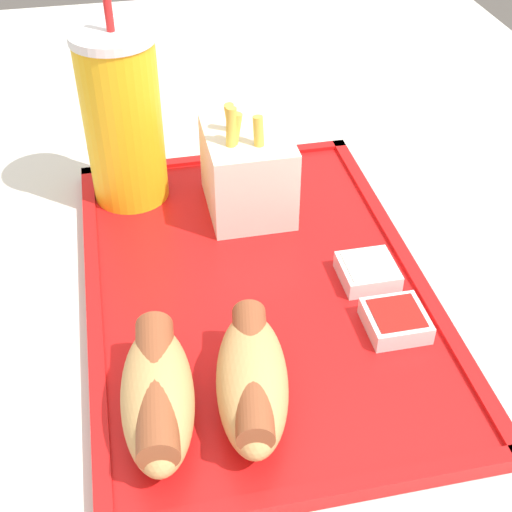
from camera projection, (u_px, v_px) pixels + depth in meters
The scene contains 8 objects.
dining_table at pixel (279, 506), 0.85m from camera, with size 1.43×0.91×0.72m.
food_tray at pixel (256, 288), 0.60m from camera, with size 0.42×0.28×0.01m.
soda_cup at pixel (123, 118), 0.65m from camera, with size 0.07×0.07×0.20m.
hot_dog_far at pixel (157, 394), 0.47m from camera, with size 0.13×0.06×0.05m.
hot_dog_near at pixel (252, 379), 0.48m from camera, with size 0.13×0.07×0.05m.
fries_carton at pixel (247, 170), 0.66m from camera, with size 0.10×0.08×0.11m.
sauce_cup_mayo at pixel (368, 271), 0.60m from camera, with size 0.05×0.05×0.02m.
sauce_cup_ketchup at pixel (396, 320), 0.55m from camera, with size 0.05×0.05×0.02m.
Camera 1 is at (-0.45, 0.12, 1.12)m, focal length 50.00 mm.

